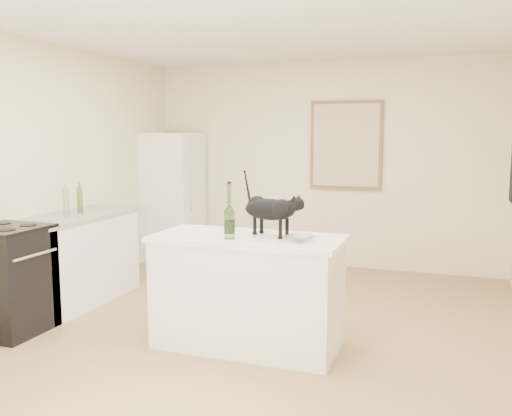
% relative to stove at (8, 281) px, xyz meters
% --- Properties ---
extents(floor, '(5.50, 5.50, 0.00)m').
position_rel_stove_xyz_m(floor, '(1.95, 0.60, -0.45)').
color(floor, '#95754F').
rests_on(floor, ground).
extents(ceiling, '(5.50, 5.50, 0.00)m').
position_rel_stove_xyz_m(ceiling, '(1.95, 0.60, 2.15)').
color(ceiling, white).
rests_on(ceiling, ground).
extents(wall_back, '(4.50, 0.00, 4.50)m').
position_rel_stove_xyz_m(wall_back, '(1.95, 3.35, 0.85)').
color(wall_back, beige).
rests_on(wall_back, ground).
extents(wall_left, '(0.00, 5.50, 5.50)m').
position_rel_stove_xyz_m(wall_left, '(-0.30, 0.60, 0.85)').
color(wall_left, beige).
rests_on(wall_left, ground).
extents(island_base, '(1.44, 0.67, 0.86)m').
position_rel_stove_xyz_m(island_base, '(2.05, 0.40, -0.02)').
color(island_base, white).
rests_on(island_base, floor).
extents(island_top, '(1.50, 0.70, 0.04)m').
position_rel_stove_xyz_m(island_top, '(2.05, 0.40, 0.43)').
color(island_top, white).
rests_on(island_top, island_base).
extents(left_cabinets, '(0.60, 1.40, 0.86)m').
position_rel_stove_xyz_m(left_cabinets, '(0.00, 0.90, -0.02)').
color(left_cabinets, white).
rests_on(left_cabinets, floor).
extents(left_countertop, '(0.62, 1.44, 0.04)m').
position_rel_stove_xyz_m(left_countertop, '(0.00, 0.90, 0.43)').
color(left_countertop, gray).
rests_on(left_countertop, left_cabinets).
extents(stove, '(0.60, 0.60, 0.90)m').
position_rel_stove_xyz_m(stove, '(0.00, 0.00, 0.00)').
color(stove, black).
rests_on(stove, floor).
extents(fridge, '(0.68, 0.68, 1.70)m').
position_rel_stove_xyz_m(fridge, '(0.00, 2.95, 0.40)').
color(fridge, white).
rests_on(fridge, floor).
extents(artwork_frame, '(0.90, 0.03, 1.10)m').
position_rel_stove_xyz_m(artwork_frame, '(2.25, 3.32, 1.10)').
color(artwork_frame, brown).
rests_on(artwork_frame, wall_back).
extents(artwork_canvas, '(0.82, 0.00, 1.02)m').
position_rel_stove_xyz_m(artwork_canvas, '(2.25, 3.30, 1.10)').
color(artwork_canvas, beige).
rests_on(artwork_canvas, wall_back).
extents(black_cat, '(0.56, 0.36, 0.38)m').
position_rel_stove_xyz_m(black_cat, '(2.21, 0.47, 0.64)').
color(black_cat, black).
rests_on(black_cat, island_top).
extents(wine_bottle, '(0.10, 0.10, 0.39)m').
position_rel_stove_xyz_m(wine_bottle, '(1.95, 0.26, 0.64)').
color(wine_bottle, '#316327').
rests_on(wine_bottle, island_top).
extents(glass_bowl, '(0.25, 0.25, 0.05)m').
position_rel_stove_xyz_m(glass_bowl, '(2.50, 0.32, 0.47)').
color(glass_bowl, white).
rests_on(glass_bowl, island_top).
extents(fridge_paper, '(0.01, 0.16, 0.20)m').
position_rel_stove_xyz_m(fridge_paper, '(0.34, 3.04, 0.89)').
color(fridge_paper, white).
rests_on(fridge_paper, fridge).
extents(counter_bottle_cluster, '(0.09, 0.24, 0.26)m').
position_rel_stove_xyz_m(counter_bottle_cluster, '(-0.00, 0.91, 0.58)').
color(counter_bottle_cluster, '#959F92').
rests_on(counter_bottle_cluster, left_countertop).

